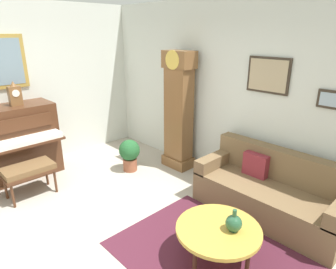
# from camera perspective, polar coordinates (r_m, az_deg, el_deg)

# --- Properties ---
(ground_plane) EXTENTS (6.40, 6.00, 0.10)m
(ground_plane) POSITION_cam_1_polar(r_m,az_deg,el_deg) (3.83, -13.66, -19.22)
(ground_plane) COLOR #B2A899
(wall_left) EXTENTS (0.13, 4.90, 2.80)m
(wall_left) POSITION_cam_1_polar(r_m,az_deg,el_deg) (5.52, -29.07, 7.71)
(wall_left) COLOR silver
(wall_left) RESTS_ON ground_plane
(wall_back) EXTENTS (5.30, 0.13, 2.80)m
(wall_back) POSITION_cam_1_polar(r_m,az_deg,el_deg) (4.72, 10.84, 8.08)
(wall_back) COLOR silver
(wall_back) RESTS_ON ground_plane
(area_rug) EXTENTS (2.10, 1.50, 0.01)m
(area_rug) POSITION_cam_1_polar(r_m,az_deg,el_deg) (3.45, 8.57, -22.68)
(area_rug) COLOR #4C1E2D
(area_rug) RESTS_ON ground_plane
(piano) EXTENTS (0.87, 1.44, 1.20)m
(piano) POSITION_cam_1_polar(r_m,az_deg,el_deg) (5.33, -28.47, -1.57)
(piano) COLOR #4C2B19
(piano) RESTS_ON ground_plane
(piano_bench) EXTENTS (0.42, 0.70, 0.48)m
(piano_bench) POSITION_cam_1_polar(r_m,az_deg,el_deg) (4.72, -25.53, -6.34)
(piano_bench) COLOR #4C2B19
(piano_bench) RESTS_ON ground_plane
(grandfather_clock) EXTENTS (0.52, 0.34, 2.03)m
(grandfather_clock) POSITION_cam_1_polar(r_m,az_deg,el_deg) (5.02, 2.07, 3.95)
(grandfather_clock) COLOR brown
(grandfather_clock) RESTS_ON ground_plane
(couch) EXTENTS (1.90, 0.80, 0.84)m
(couch) POSITION_cam_1_polar(r_m,az_deg,el_deg) (4.14, 19.32, -10.54)
(couch) COLOR brown
(couch) RESTS_ON ground_plane
(coffee_table) EXTENTS (0.88, 0.88, 0.41)m
(coffee_table) POSITION_cam_1_polar(r_m,az_deg,el_deg) (3.21, 9.78, -17.90)
(coffee_table) COLOR gold
(coffee_table) RESTS_ON ground_plane
(mantel_clock) EXTENTS (0.13, 0.18, 0.38)m
(mantel_clock) POSITION_cam_1_polar(r_m,az_deg,el_deg) (5.18, -27.67, 6.90)
(mantel_clock) COLOR brown
(mantel_clock) RESTS_ON piano
(green_jug) EXTENTS (0.17, 0.17, 0.24)m
(green_jug) POSITION_cam_1_polar(r_m,az_deg,el_deg) (3.14, 12.68, -16.46)
(green_jug) COLOR #234C33
(green_jug) RESTS_ON coffee_table
(potted_plant) EXTENTS (0.36, 0.36, 0.56)m
(potted_plant) POSITION_cam_1_polar(r_m,az_deg,el_deg) (5.10, -7.50, -3.62)
(potted_plant) COLOR #935138
(potted_plant) RESTS_ON ground_plane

